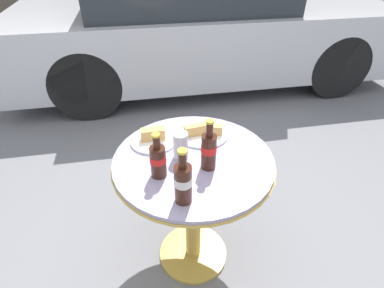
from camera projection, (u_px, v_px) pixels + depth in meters
The scene contains 9 objects.
ground_plane at pixel (193, 253), 1.78m from camera, with size 30.00×30.00×0.00m, color slate.
bistro_table at pixel (193, 186), 1.45m from camera, with size 0.74×0.74×0.73m.
cola_bottle_left at pixel (183, 182), 1.08m from camera, with size 0.07×0.07×0.24m.
cola_bottle_right at pixel (158, 160), 1.21m from camera, with size 0.07×0.07×0.21m.
cola_bottle_center at pixel (209, 150), 1.24m from camera, with size 0.07×0.07×0.24m.
drinking_glass at pixel (181, 147), 1.32m from camera, with size 0.07×0.07×0.13m.
lunch_plate_near at pixel (153, 138), 1.44m from camera, with size 0.22×0.22×0.07m.
lunch_plate_far at pixel (203, 132), 1.48m from camera, with size 0.25×0.25×0.07m.
parked_car at pixel (200, 24), 3.53m from camera, with size 4.26×1.82×1.33m.
Camera 1 is at (-0.20, -1.04, 1.57)m, focal length 28.00 mm.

